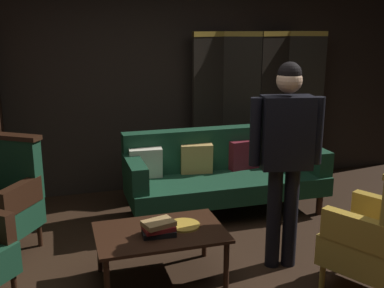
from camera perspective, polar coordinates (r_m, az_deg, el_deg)
ground_plane at (r=3.73m, az=3.68°, el=-17.36°), size 10.00×10.00×0.00m
back_wall at (r=5.56m, az=-4.91°, el=8.61°), size 7.20×0.10×2.80m
folding_screen at (r=5.78m, az=8.14°, el=4.59°), size 1.72×0.26×1.90m
velvet_couch at (r=4.96m, az=3.94°, el=-3.25°), size 2.12×0.78×0.88m
coffee_table at (r=3.65m, az=-3.96°, el=-11.38°), size 1.00×0.64×0.42m
armchair_gilt_accent at (r=3.68m, az=22.18°, el=-10.29°), size 0.78×0.78×1.04m
armchair_wing_right at (r=4.37m, az=-22.50°, el=-6.37°), size 0.80×0.80×1.04m
standing_figure at (r=3.71m, az=11.57°, el=-0.48°), size 0.58×0.28×1.70m
book_black_cloth at (r=3.56m, az=-4.16°, el=-10.89°), size 0.26×0.18×0.04m
book_red_leather at (r=3.54m, az=-4.17°, el=-10.33°), size 0.25×0.19×0.03m
book_tan_leather at (r=3.53m, az=-4.18°, el=-9.81°), size 0.27×0.22×0.04m
brass_tray at (r=3.70m, az=-1.03°, el=-10.05°), size 0.26×0.26×0.02m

